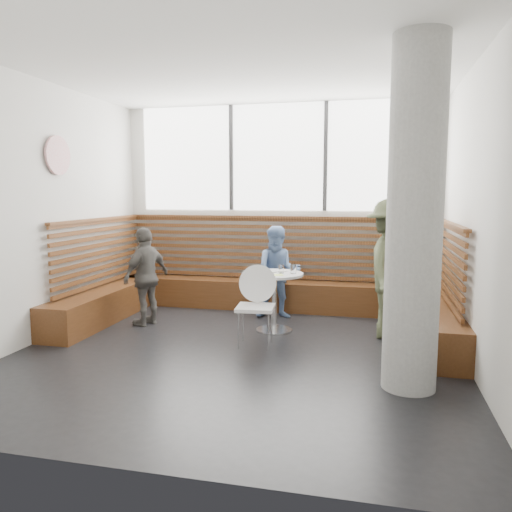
% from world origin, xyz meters
% --- Properties ---
extents(room, '(5.00, 5.00, 3.20)m').
position_xyz_m(room, '(0.00, 0.00, 1.60)').
color(room, silver).
rests_on(room, ground).
extents(booth, '(5.00, 2.50, 1.44)m').
position_xyz_m(booth, '(0.00, 1.77, 0.41)').
color(booth, '#482812').
rests_on(booth, ground).
extents(concrete_column, '(0.50, 0.50, 3.20)m').
position_xyz_m(concrete_column, '(1.85, -0.60, 1.60)').
color(concrete_column, gray).
rests_on(concrete_column, ground).
extents(wall_art, '(0.03, 0.50, 0.50)m').
position_xyz_m(wall_art, '(-2.46, 0.40, 2.30)').
color(wall_art, white).
rests_on(wall_art, room).
extents(cafe_table, '(0.76, 0.76, 0.78)m').
position_xyz_m(cafe_table, '(0.25, 1.01, 0.56)').
color(cafe_table, silver).
rests_on(cafe_table, ground).
extents(cafe_chair, '(0.46, 0.45, 0.96)m').
position_xyz_m(cafe_chair, '(0.15, 0.39, 0.56)').
color(cafe_chair, white).
rests_on(cafe_chair, ground).
extents(adult_man, '(0.86, 1.25, 1.77)m').
position_xyz_m(adult_man, '(1.73, 1.07, 0.89)').
color(adult_man, '#4A5236').
rests_on(adult_man, ground).
extents(child_back, '(0.74, 0.62, 1.35)m').
position_xyz_m(child_back, '(0.16, 1.73, 0.68)').
color(child_back, '#6C8ABB').
rests_on(child_back, ground).
extents(child_left, '(0.58, 0.86, 1.36)m').
position_xyz_m(child_left, '(-1.54, 0.94, 0.68)').
color(child_left, '#5A5752').
rests_on(child_left, ground).
extents(plate_near, '(0.22, 0.22, 0.02)m').
position_xyz_m(plate_near, '(0.17, 1.09, 0.79)').
color(plate_near, white).
rests_on(plate_near, cafe_table).
extents(plate_far, '(0.18, 0.18, 0.01)m').
position_xyz_m(plate_far, '(0.31, 1.17, 0.79)').
color(plate_far, white).
rests_on(plate_far, cafe_table).
extents(glass_left, '(0.07, 0.07, 0.11)m').
position_xyz_m(glass_left, '(0.04, 0.93, 0.83)').
color(glass_left, white).
rests_on(glass_left, cafe_table).
extents(glass_mid, '(0.07, 0.07, 0.11)m').
position_xyz_m(glass_mid, '(0.34, 1.00, 0.84)').
color(glass_mid, white).
rests_on(glass_mid, cafe_table).
extents(glass_right, '(0.08, 0.08, 0.12)m').
position_xyz_m(glass_right, '(0.49, 1.03, 0.84)').
color(glass_right, white).
rests_on(glass_right, cafe_table).
extents(menu_card, '(0.25, 0.22, 0.00)m').
position_xyz_m(menu_card, '(0.28, 0.84, 0.78)').
color(menu_card, '#A5C64C').
rests_on(menu_card, cafe_table).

